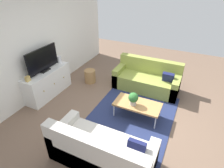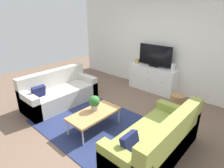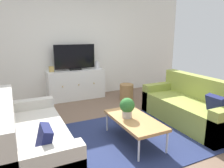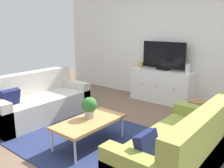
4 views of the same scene
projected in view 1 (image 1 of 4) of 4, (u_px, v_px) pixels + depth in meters
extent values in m
plane|color=brown|center=(125.00, 115.00, 4.52)|extent=(10.00, 10.00, 0.00)
cube|color=silver|center=(35.00, 46.00, 4.76)|extent=(6.40, 0.12, 2.70)
cube|color=navy|center=(131.00, 116.00, 4.47)|extent=(2.50, 1.90, 0.01)
cube|color=beige|center=(103.00, 152.00, 3.34)|extent=(0.81, 1.85, 0.43)
cube|color=beige|center=(93.00, 158.00, 2.99)|extent=(0.20, 1.85, 0.85)
cube|color=beige|center=(65.00, 134.00, 3.60)|extent=(0.81, 0.18, 0.58)
cube|color=beige|center=(148.00, 168.00, 2.99)|extent=(0.81, 0.18, 0.58)
cube|color=#191E4C|center=(136.00, 149.00, 2.98)|extent=(0.17, 0.30, 0.32)
cube|color=olive|center=(146.00, 83.00, 5.42)|extent=(0.81, 1.85, 0.43)
cube|color=olive|center=(150.00, 72.00, 5.54)|extent=(0.20, 1.85, 0.85)
cube|color=olive|center=(120.00, 75.00, 5.68)|extent=(0.81, 0.18, 0.58)
cube|color=olive|center=(176.00, 87.00, 5.07)|extent=(0.81, 0.18, 0.58)
cube|color=#191E4C|center=(168.00, 78.00, 4.98)|extent=(0.18, 0.30, 0.32)
cube|color=#B7844C|center=(137.00, 104.00, 4.30)|extent=(0.54, 1.07, 0.04)
cylinder|color=silver|center=(155.00, 123.00, 4.04)|extent=(0.03, 0.03, 0.33)
cylinder|color=silver|center=(160.00, 111.00, 4.40)|extent=(0.03, 0.03, 0.33)
cylinder|color=silver|center=(114.00, 111.00, 4.41)|extent=(0.03, 0.03, 0.33)
cylinder|color=silver|center=(121.00, 100.00, 4.76)|extent=(0.03, 0.03, 0.33)
cylinder|color=#B7B2A8|center=(133.00, 102.00, 4.24)|extent=(0.15, 0.15, 0.11)
sphere|color=#2D6B2D|center=(133.00, 97.00, 4.16)|extent=(0.23, 0.23, 0.23)
cube|color=white|center=(48.00, 83.00, 5.10)|extent=(1.41, 0.44, 0.74)
sphere|color=#B79338|center=(44.00, 91.00, 4.69)|extent=(0.03, 0.03, 0.03)
sphere|color=#B79338|center=(54.00, 84.00, 5.00)|extent=(0.03, 0.03, 0.03)
sphere|color=#B79338|center=(64.00, 77.00, 5.30)|extent=(0.03, 0.03, 0.03)
cube|color=black|center=(45.00, 70.00, 4.90)|extent=(0.28, 0.16, 0.04)
cube|color=black|center=(42.00, 59.00, 4.74)|extent=(1.01, 0.04, 0.59)
cylinder|color=silver|center=(59.00, 60.00, 5.31)|extent=(0.11, 0.11, 0.19)
cube|color=tan|center=(28.00, 79.00, 4.42)|extent=(0.11, 0.07, 0.13)
cylinder|color=#9E7547|center=(90.00, 76.00, 5.77)|extent=(0.34, 0.34, 0.41)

